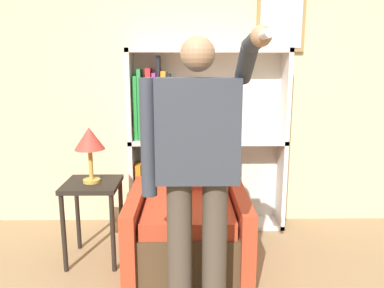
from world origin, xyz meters
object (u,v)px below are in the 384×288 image
(table_lamp, at_px, (89,141))
(bookcase, at_px, (187,143))
(side_table, at_px, (93,197))
(armchair, at_px, (188,220))
(person_standing, at_px, (197,167))

(table_lamp, bearing_deg, bookcase, 41.60)
(side_table, xyz_separation_m, table_lamp, (0.00, 0.00, 0.46))
(armchair, bearing_deg, side_table, 176.10)
(bookcase, bearing_deg, table_lamp, -138.40)
(armchair, bearing_deg, person_standing, -85.96)
(person_standing, bearing_deg, bookcase, 92.23)
(armchair, bearing_deg, table_lamp, 176.10)
(person_standing, xyz_separation_m, table_lamp, (-0.81, 0.77, -0.00))
(armchair, height_order, side_table, armchair)
(bookcase, bearing_deg, side_table, -138.40)
(bookcase, distance_m, table_lamp, 1.02)
(bookcase, bearing_deg, person_standing, -87.77)
(armchair, distance_m, person_standing, 0.96)
(person_standing, distance_m, table_lamp, 1.11)
(bookcase, height_order, person_standing, person_standing)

